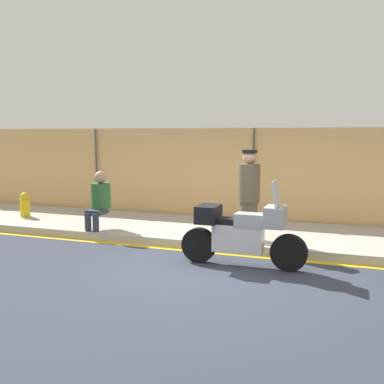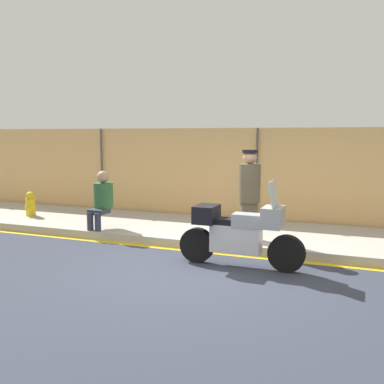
% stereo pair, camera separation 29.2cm
% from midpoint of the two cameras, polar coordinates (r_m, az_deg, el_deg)
% --- Properties ---
extents(ground_plane, '(120.00, 120.00, 0.00)m').
position_cam_midpoint_polar(ground_plane, '(7.45, 2.08, -9.96)').
color(ground_plane, '#333847').
extents(sidewalk, '(32.31, 2.67, 0.17)m').
position_cam_midpoint_polar(sidewalk, '(9.80, 7.13, -5.29)').
color(sidewalk, '#ADA89E').
rests_on(sidewalk, ground_plane).
extents(curb_paint_stripe, '(32.31, 0.18, 0.01)m').
position_cam_midpoint_polar(curb_paint_stripe, '(8.48, 4.67, -7.80)').
color(curb_paint_stripe, gold).
rests_on(curb_paint_stripe, ground_plane).
extents(storefront_fence, '(30.70, 0.17, 2.37)m').
position_cam_midpoint_polar(storefront_fence, '(11.00, 9.09, 1.87)').
color(storefront_fence, '#E5B26B').
rests_on(storefront_fence, ground_plane).
extents(motorcycle, '(2.15, 0.51, 1.47)m').
position_cam_midpoint_polar(motorcycle, '(7.58, 7.10, -5.07)').
color(motorcycle, black).
rests_on(motorcycle, ground_plane).
extents(officer_standing, '(0.42, 0.42, 1.76)m').
position_cam_midpoint_polar(officer_standing, '(8.78, 8.24, -0.30)').
color(officer_standing, brown).
rests_on(officer_standing, sidewalk).
extents(person_seated_on_curb, '(0.43, 0.67, 1.25)m').
position_cam_midpoint_polar(person_seated_on_curb, '(10.00, -10.54, -0.63)').
color(person_seated_on_curb, '#2D3342').
rests_on(person_seated_on_curb, sidewalk).
extents(fire_hydrant, '(0.24, 0.30, 0.61)m').
position_cam_midpoint_polar(fire_hydrant, '(12.02, -19.18, -1.45)').
color(fire_hydrant, gold).
rests_on(fire_hydrant, sidewalk).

